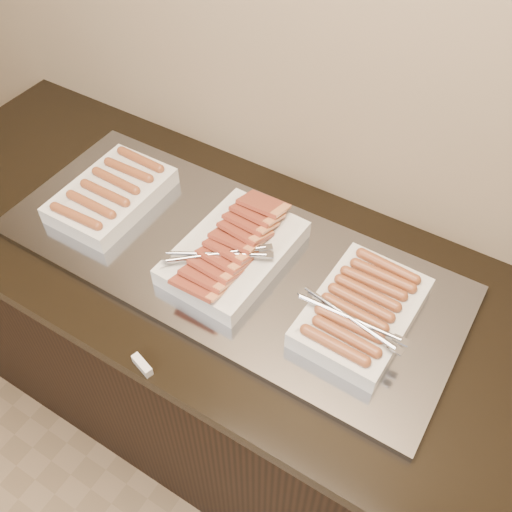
% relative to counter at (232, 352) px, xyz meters
% --- Properties ---
extents(counter, '(2.06, 0.76, 0.90)m').
position_rel_counter_xyz_m(counter, '(0.00, 0.00, 0.00)').
color(counter, black).
rests_on(counter, ground).
extents(warming_tray, '(1.20, 0.50, 0.02)m').
position_rel_counter_xyz_m(warming_tray, '(0.00, 0.00, 0.46)').
color(warming_tray, gray).
rests_on(warming_tray, counter).
extents(dish_left, '(0.22, 0.33, 0.07)m').
position_rel_counter_xyz_m(dish_left, '(-0.38, -0.00, 0.50)').
color(dish_left, silver).
rests_on(dish_left, warming_tray).
extents(dish_center, '(0.26, 0.37, 0.10)m').
position_rel_counter_xyz_m(dish_center, '(0.02, -0.00, 0.50)').
color(dish_center, silver).
rests_on(dish_center, warming_tray).
extents(dish_right, '(0.26, 0.33, 0.08)m').
position_rel_counter_xyz_m(dish_right, '(0.37, -0.00, 0.50)').
color(dish_right, silver).
rests_on(dish_right, warming_tray).
extents(label_holder, '(0.06, 0.03, 0.02)m').
position_rel_counter_xyz_m(label_holder, '(0.02, -0.36, 0.46)').
color(label_holder, silver).
rests_on(label_holder, counter).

